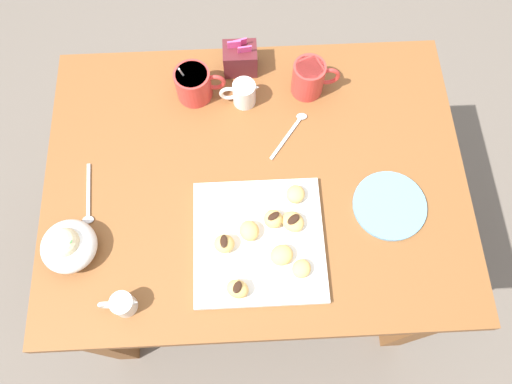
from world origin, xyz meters
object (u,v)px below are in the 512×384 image
at_px(coffee_mug_red_left, 194,83).
at_px(beignet_6, 273,219).
at_px(cream_pitcher_white, 243,93).
at_px(saucer_sky_left, 390,205).
at_px(dining_table, 255,195).
at_px(sugar_caddy, 240,59).
at_px(beignet_3, 238,289).
at_px(pastry_plate_square, 258,241).
at_px(beignet_1, 302,269).
at_px(beignet_5, 282,255).
at_px(beignet_2, 224,244).
at_px(ice_cream_bowl, 68,246).
at_px(beignet_0, 249,231).
at_px(coffee_mug_red_right, 309,78).
at_px(beignet_4, 296,194).
at_px(chocolate_sauce_pitcher, 123,304).
at_px(beignet_7, 293,222).

bearing_deg(coffee_mug_red_left, beignet_6, -64.04).
relative_size(cream_pitcher_white, saucer_sky_left, 0.58).
distance_m(dining_table, sugar_caddy, 0.37).
relative_size(beignet_3, beignet_6, 1.11).
relative_size(pastry_plate_square, beignet_6, 6.68).
xyz_separation_m(pastry_plate_square, sugar_caddy, (-0.02, 0.50, 0.03)).
bearing_deg(beignet_1, beignet_5, 142.32).
bearing_deg(pastry_plate_square, beignet_1, -38.59).
xyz_separation_m(sugar_caddy, saucer_sky_left, (0.35, -0.43, -0.04)).
relative_size(saucer_sky_left, beignet_6, 3.92).
height_order(cream_pitcher_white, beignet_2, cream_pitcher_white).
bearing_deg(saucer_sky_left, ice_cream_bowl, -174.38).
bearing_deg(beignet_1, sugar_caddy, 101.57).
xyz_separation_m(pastry_plate_square, beignet_1, (0.10, -0.08, 0.02)).
bearing_deg(beignet_2, saucer_sky_left, 12.02).
height_order(pastry_plate_square, coffee_mug_red_left, coffee_mug_red_left).
relative_size(beignet_0, beignet_6, 1.10).
bearing_deg(saucer_sky_left, pastry_plate_square, -166.90).
xyz_separation_m(dining_table, saucer_sky_left, (0.32, -0.10, 0.13)).
xyz_separation_m(coffee_mug_red_right, sugar_caddy, (-0.18, 0.08, -0.01)).
distance_m(dining_table, coffee_mug_red_left, 0.34).
bearing_deg(sugar_caddy, beignet_4, -73.27).
bearing_deg(beignet_3, beignet_6, 60.94).
bearing_deg(ice_cream_bowl, cream_pitcher_white, 43.35).
xyz_separation_m(chocolate_sauce_pitcher, beignet_6, (0.34, 0.18, 0.00)).
distance_m(saucer_sky_left, beignet_7, 0.25).
distance_m(sugar_caddy, beignet_3, 0.62).
relative_size(beignet_4, beignet_6, 1.03).
xyz_separation_m(pastry_plate_square, beignet_6, (0.04, 0.04, 0.03)).
bearing_deg(sugar_caddy, beignet_1, -78.43).
relative_size(saucer_sky_left, beignet_7, 3.25).
bearing_deg(beignet_4, cream_pitcher_white, 111.69).
height_order(coffee_mug_red_left, chocolate_sauce_pitcher, coffee_mug_red_left).
distance_m(chocolate_sauce_pitcher, beignet_2, 0.26).
bearing_deg(ice_cream_bowl, beignet_5, -5.10).
bearing_deg(ice_cream_bowl, chocolate_sauce_pitcher, -46.76).
bearing_deg(beignet_3, dining_table, 79.58).
distance_m(ice_cream_bowl, saucer_sky_left, 0.77).
bearing_deg(cream_pitcher_white, beignet_3, -93.65).
bearing_deg(sugar_caddy, ice_cream_bowl, -129.43).
bearing_deg(coffee_mug_red_left, beignet_2, -81.08).
height_order(dining_table, beignet_3, beignet_3).
bearing_deg(pastry_plate_square, ice_cream_bowl, 179.89).
xyz_separation_m(pastry_plate_square, beignet_5, (0.05, -0.04, 0.02)).
height_order(pastry_plate_square, ice_cream_bowl, ice_cream_bowl).
relative_size(coffee_mug_red_left, cream_pitcher_white, 1.31).
bearing_deg(beignet_4, saucer_sky_left, -7.55).
relative_size(beignet_3, beignet_5, 0.95).
xyz_separation_m(saucer_sky_left, beignet_4, (-0.23, 0.03, 0.03)).
bearing_deg(pastry_plate_square, beignet_2, -172.55).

